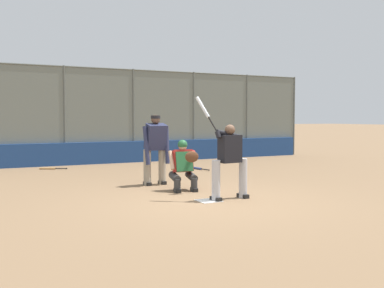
% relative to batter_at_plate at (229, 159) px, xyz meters
% --- Properties ---
extents(ground_plane, '(160.00, 160.00, 0.00)m').
position_rel_batter_at_plate_xyz_m(ground_plane, '(0.44, -0.02, -0.80)').
color(ground_plane, '#846647').
extents(home_plate_marker, '(0.43, 0.43, 0.01)m').
position_rel_batter_at_plate_xyz_m(home_plate_marker, '(0.44, -0.02, -0.80)').
color(home_plate_marker, white).
rests_on(home_plate_marker, ground_plane).
extents(backstop_fence, '(17.13, 0.08, 3.36)m').
position_rel_batter_at_plate_xyz_m(backstop_fence, '(0.44, -7.95, 0.96)').
color(backstop_fence, '#515651').
rests_on(backstop_fence, ground_plane).
extents(padding_wall, '(16.71, 0.18, 0.76)m').
position_rel_batter_at_plate_xyz_m(padding_wall, '(0.44, -7.85, -0.42)').
color(padding_wall, navy).
rests_on(padding_wall, ground_plane).
extents(bleachers_beyond, '(11.94, 1.95, 1.16)m').
position_rel_batter_at_plate_xyz_m(bleachers_beyond, '(0.03, -10.10, -0.42)').
color(bleachers_beyond, slate).
rests_on(bleachers_beyond, ground_plane).
extents(batter_at_plate, '(1.00, 0.57, 2.03)m').
position_rel_batter_at_plate_xyz_m(batter_at_plate, '(0.00, 0.00, 0.00)').
color(batter_at_plate, '#B7B7BC').
rests_on(batter_at_plate, ground_plane).
extents(catcher_behind_plate, '(0.61, 0.74, 1.13)m').
position_rel_batter_at_plate_xyz_m(catcher_behind_plate, '(0.36, -1.33, -0.22)').
color(catcher_behind_plate, '#333333').
rests_on(catcher_behind_plate, ground_plane).
extents(umpire_home, '(0.68, 0.43, 1.67)m').
position_rel_batter_at_plate_xyz_m(umpire_home, '(0.59, -2.41, 0.10)').
color(umpire_home, gray).
rests_on(umpire_home, ground_plane).
extents(spare_bat_near_backstop, '(0.22, 0.91, 0.07)m').
position_rel_batter_at_plate_xyz_m(spare_bat_near_backstop, '(-1.78, -4.83, -0.77)').
color(spare_bat_near_backstop, black).
rests_on(spare_bat_near_backstop, ground_plane).
extents(spare_bat_by_padding, '(0.79, 0.46, 0.07)m').
position_rel_batter_at_plate_xyz_m(spare_bat_by_padding, '(2.35, -6.87, -0.77)').
color(spare_bat_by_padding, black).
rests_on(spare_bat_by_padding, ground_plane).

